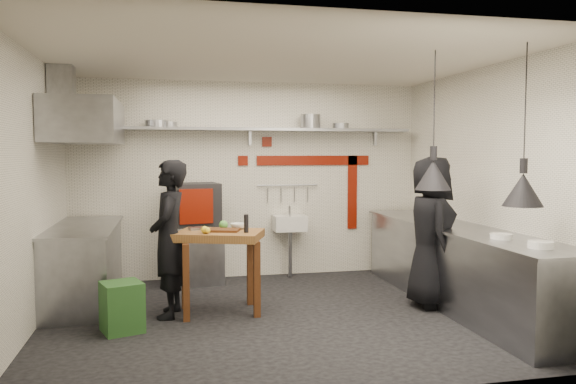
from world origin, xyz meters
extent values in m
plane|color=black|center=(0.00, 0.00, 0.00)|extent=(5.00, 5.00, 0.00)
plane|color=beige|center=(0.00, 0.00, 2.80)|extent=(5.00, 5.00, 0.00)
cube|color=silver|center=(0.00, 2.10, 1.40)|extent=(5.00, 0.04, 2.80)
cube|color=silver|center=(0.00, -2.10, 1.40)|extent=(5.00, 0.04, 2.80)
cube|color=silver|center=(-2.50, 0.00, 1.40)|extent=(0.04, 4.20, 2.80)
cube|color=silver|center=(2.50, 0.00, 1.40)|extent=(0.04, 4.20, 2.80)
cube|color=#6A1003|center=(0.95, 2.08, 1.68)|extent=(1.70, 0.02, 0.14)
cube|color=#6A1003|center=(1.55, 2.08, 1.20)|extent=(0.14, 0.02, 1.10)
cube|color=#6A1003|center=(0.25, 2.08, 1.95)|extent=(0.14, 0.02, 0.14)
cube|color=#6A1003|center=(-0.10, 2.08, 1.68)|extent=(0.14, 0.02, 0.14)
cube|color=gray|center=(0.00, 1.92, 2.12)|extent=(4.60, 0.34, 0.04)
cube|color=gray|center=(-1.90, 2.07, 2.02)|extent=(0.04, 0.06, 0.24)
cube|color=gray|center=(0.00, 2.07, 2.02)|extent=(0.04, 0.06, 0.24)
cube|color=gray|center=(1.90, 2.07, 2.02)|extent=(0.04, 0.06, 0.24)
cylinder|color=gray|center=(-1.29, 1.92, 2.19)|extent=(0.34, 0.34, 0.09)
cylinder|color=gray|center=(-1.14, 1.92, 2.18)|extent=(0.25, 0.25, 0.07)
cylinder|color=gray|center=(0.86, 1.92, 2.24)|extent=(0.35, 0.35, 0.20)
cylinder|color=gray|center=(1.31, 1.92, 2.18)|extent=(0.28, 0.28, 0.08)
cube|color=gray|center=(-0.79, 1.80, 0.40)|extent=(0.75, 0.70, 0.80)
cube|color=black|center=(-0.78, 1.78, 1.09)|extent=(0.66, 0.63, 0.58)
cube|color=#6A1003|center=(-0.80, 1.49, 1.09)|extent=(0.44, 0.09, 0.46)
cube|color=black|center=(-0.80, 1.49, 1.09)|extent=(0.32, 0.06, 0.34)
cube|color=silver|center=(0.55, 1.92, 0.78)|extent=(0.46, 0.34, 0.22)
cylinder|color=gray|center=(0.55, 1.92, 0.96)|extent=(0.03, 0.03, 0.14)
cylinder|color=gray|center=(0.55, 1.88, 0.34)|extent=(0.06, 0.06, 0.66)
cylinder|color=gray|center=(0.55, 2.06, 1.32)|extent=(0.90, 0.02, 0.02)
cube|color=gray|center=(2.15, 0.00, 0.45)|extent=(0.70, 3.80, 0.90)
cube|color=gray|center=(2.15, 0.00, 0.92)|extent=(0.76, 3.90, 0.03)
cylinder|color=silver|center=(2.12, -1.50, 0.96)|extent=(0.28, 0.28, 0.07)
cylinder|color=silver|center=(2.10, -0.92, 0.96)|extent=(0.27, 0.27, 0.05)
cube|color=gray|center=(-2.15, 1.05, 0.45)|extent=(0.70, 1.90, 0.90)
cube|color=gray|center=(-2.15, 1.05, 0.92)|extent=(0.76, 2.00, 0.03)
cube|color=gray|center=(-2.10, 1.05, 2.15)|extent=(0.78, 1.60, 0.50)
cube|color=gray|center=(-2.35, 1.05, 2.55)|extent=(0.28, 0.28, 0.50)
cube|color=#245120|center=(-1.63, -0.17, 0.25)|extent=(0.47, 0.47, 0.50)
cube|color=#4D2711|center=(-0.56, 0.28, 0.93)|extent=(0.39, 0.33, 0.02)
cylinder|color=black|center=(-0.33, 0.12, 1.02)|extent=(0.07, 0.07, 0.20)
sphere|color=gold|center=(-0.78, 0.16, 0.96)|extent=(0.10, 0.10, 0.08)
sphere|color=gold|center=(-0.75, 0.12, 0.96)|extent=(0.08, 0.08, 0.07)
sphere|color=#4A9537|center=(-0.55, 0.45, 0.97)|extent=(0.12, 0.12, 0.10)
cube|color=gray|center=(-0.85, 0.45, 0.94)|extent=(0.20, 0.15, 0.03)
imported|color=silver|center=(-0.37, 0.45, 0.95)|extent=(0.26, 0.26, 0.06)
imported|color=black|center=(-1.16, 0.28, 0.86)|extent=(0.50, 0.68, 1.72)
imported|color=black|center=(1.82, 0.04, 0.88)|extent=(0.69, 0.93, 1.75)
camera|label=1|loc=(-1.18, -5.92, 1.79)|focal=35.00mm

